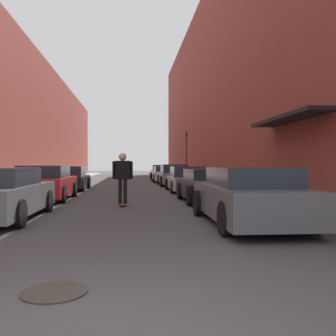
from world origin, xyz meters
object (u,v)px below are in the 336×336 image
parked_car_right_4 (165,174)px  skateboarder (123,173)px  parked_car_right_0 (248,196)px  manhole_cover (54,292)px  parked_car_left_2 (70,178)px  parked_car_right_3 (174,175)px  parked_car_left_1 (45,183)px  parked_car_right_2 (188,180)px  parked_car_right_1 (209,186)px  traffic_light (186,151)px  parked_car_right_5 (161,172)px

parked_car_right_4 → skateboarder: skateboarder is taller
parked_car_right_0 → manhole_cover: size_ratio=6.65×
parked_car_left_2 → parked_car_right_3: size_ratio=1.12×
parked_car_left_1 → parked_car_right_3: 11.04m
parked_car_left_2 → parked_car_right_0: size_ratio=0.98×
parked_car_right_2 → parked_car_right_1: bearing=-90.3°
parked_car_right_2 → skateboarder: (-3.15, -6.39, 0.47)m
parked_car_right_1 → skateboarder: skateboarder is taller
parked_car_right_0 → parked_car_right_1: bearing=87.9°
parked_car_right_1 → traffic_light: (1.31, 14.32, 1.81)m
manhole_cover → traffic_light: size_ratio=0.19×
parked_car_right_2 → traffic_light: (1.28, 8.89, 1.80)m
parked_car_right_0 → skateboarder: (-2.93, 4.08, 0.44)m
parked_car_left_1 → parked_car_right_4: 15.57m
parked_car_right_0 → parked_car_right_3: (0.11, 15.73, 0.02)m
parked_car_right_5 → parked_car_right_2: bearing=-89.9°
parked_car_right_0 → parked_car_right_3: parked_car_right_3 is taller
parked_car_right_1 → manhole_cover: parked_car_right_1 is taller
parked_car_right_5 → parked_car_left_1: bearing=-107.2°
parked_car_left_2 → traffic_light: 10.48m
parked_car_right_2 → manhole_cover: size_ratio=6.71×
parked_car_left_1 → skateboarder: 3.89m
skateboarder → parked_car_right_2: bearing=63.8°
parked_car_right_3 → parked_car_right_5: (0.08, 10.58, -0.01)m
parked_car_right_5 → parked_car_right_4: bearing=-91.4°
parked_car_right_3 → manhole_cover: bearing=-100.2°
parked_car_right_2 → skateboarder: skateboarder is taller
parked_car_left_2 → parked_car_right_5: 15.40m
parked_car_right_1 → parked_car_right_4: size_ratio=0.83×
parked_car_left_2 → parked_car_right_3: bearing=30.4°
parked_car_left_2 → skateboarder: bearing=-69.7°
parked_car_right_5 → manhole_cover: 30.80m
parked_car_right_1 → parked_car_right_4: 15.82m
parked_car_left_2 → parked_car_right_2: (6.15, -1.72, -0.02)m
parked_car_right_1 → manhole_cover: bearing=-111.5°
skateboarder → parked_car_right_1: bearing=17.1°
parked_car_right_0 → parked_car_right_4: (0.06, 20.86, -0.03)m
parked_car_right_2 → manhole_cover: parked_car_right_2 is taller
parked_car_right_0 → parked_car_right_1: size_ratio=1.18×
parked_car_right_0 → parked_car_right_4: parked_car_right_0 is taller
parked_car_right_1 → traffic_light: 14.49m
parked_car_right_0 → manhole_cover: parked_car_right_0 is taller
parked_car_right_0 → traffic_light: (1.49, 19.36, 1.76)m
parked_car_right_0 → parked_car_left_2: bearing=116.0°
parked_car_left_1 → parked_car_right_5: parked_car_right_5 is taller
skateboarder → manhole_cover: 8.42m
parked_car_left_2 → parked_car_right_4: (5.99, 8.68, -0.01)m
parked_car_right_2 → parked_car_right_4: parked_car_right_2 is taller
parked_car_left_2 → parked_car_right_5: size_ratio=1.11×
parked_car_left_1 → parked_car_left_2: bearing=89.9°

